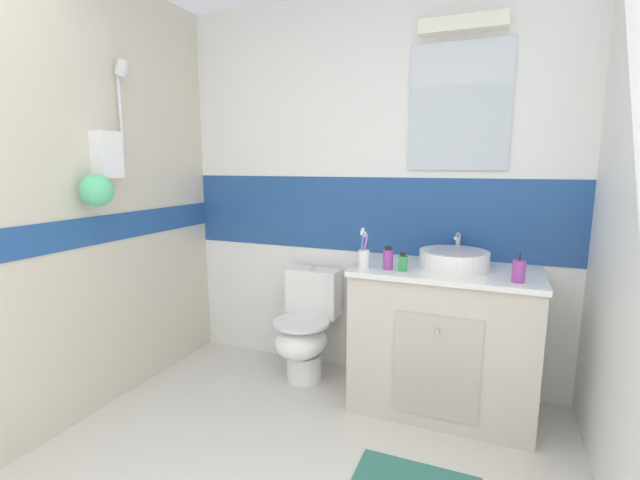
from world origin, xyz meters
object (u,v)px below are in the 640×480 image
Objects in this scene: sink_basin at (454,259)px; soap_dispenser at (519,271)px; toilet at (306,328)px; perfume_flask_small at (403,262)px; lotion_bottle_short at (388,259)px; toothbrush_cup at (364,257)px.

soap_dispenser is (0.33, -0.19, 0.00)m from sink_basin.
soap_dispenser is at bearing -30.40° from sink_basin.
perfume_flask_small is (0.68, -0.19, 0.55)m from toilet.
sink_basin is at bearing 149.60° from soap_dispenser.
perfume_flask_small is at bearing -7.57° from lotion_bottle_short.
lotion_bottle_short reaches higher than toilet.
sink_basin reaches higher than perfume_flask_small.
lotion_bottle_short is at bearing -152.87° from sink_basin.
lotion_bottle_short is at bearing 178.32° from soap_dispenser.
sink_basin reaches higher than lotion_bottle_short.
lotion_bottle_short is at bearing -17.24° from toilet.
lotion_bottle_short is (0.59, -0.18, 0.56)m from toilet.
perfume_flask_small is at bearing 0.53° from toothbrush_cup.
toilet is at bearing 163.96° from perfume_flask_small.
toothbrush_cup is 2.19× the size of perfume_flask_small.
toothbrush_cup is 1.74× the size of lotion_bottle_short.
perfume_flask_small is at bearing 179.20° from soap_dispenser.
toothbrush_cup reaches higher than sink_basin.
sink_basin is 0.58× the size of toilet.
sink_basin is at bearing 27.13° from lotion_bottle_short.
lotion_bottle_short is (0.14, 0.01, -0.00)m from toothbrush_cup.
toothbrush_cup is 0.81m from soap_dispenser.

